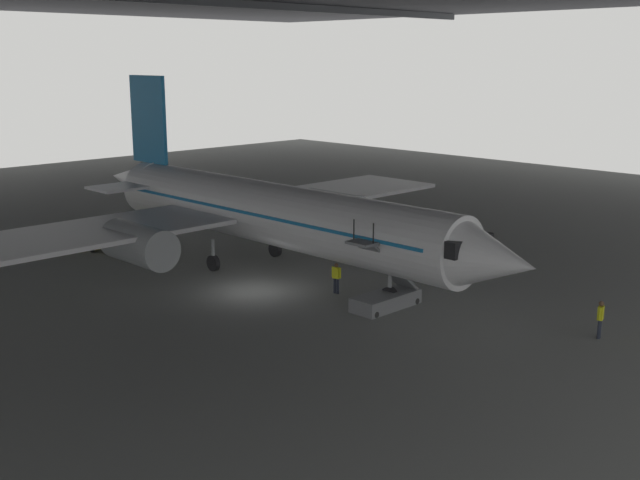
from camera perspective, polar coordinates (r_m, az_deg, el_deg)
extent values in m
plane|color=slate|center=(40.62, -4.85, -3.75)|extent=(110.00, 110.00, 0.00)
cylinder|color=white|center=(43.55, -3.45, 1.91)|extent=(3.49, 25.55, 3.43)
cone|color=white|center=(34.32, 12.47, -1.43)|extent=(3.37, 4.12, 3.36)
cube|color=black|center=(35.41, 9.58, -0.14)|extent=(2.92, 2.41, 0.75)
cone|color=white|center=(54.95, -13.34, 4.28)|extent=(2.92, 5.49, 2.91)
cube|color=#1972B2|center=(52.66, -12.34, 8.54)|extent=(0.25, 3.74, 5.61)
cube|color=white|center=(53.65, -9.43, 4.43)|extent=(4.37, 2.81, 0.16)
cube|color=white|center=(51.08, -13.83, 3.80)|extent=(4.37, 2.81, 0.16)
cube|color=white|center=(52.57, 0.89, 3.49)|extent=(14.34, 6.26, 0.24)
cylinder|color=#9EA3A8|center=(50.18, 1.02, 2.33)|extent=(2.13, 4.46, 2.12)
cube|color=white|center=(42.05, -16.37, 0.52)|extent=(14.34, 6.26, 0.24)
cylinder|color=#9EA3A8|center=(41.42, -13.00, -0.32)|extent=(2.13, 4.46, 2.12)
cube|color=#1972B2|center=(43.51, -3.45, 2.25)|extent=(3.55, 23.68, 0.16)
cylinder|color=#9EA3A8|center=(38.17, 5.09, -2.91)|extent=(0.20, 0.20, 1.15)
cylinder|color=black|center=(38.39, 5.07, -4.06)|extent=(0.30, 0.90, 0.90)
cylinder|color=#9EA3A8|center=(47.31, -3.29, 0.26)|extent=(0.20, 0.20, 1.15)
cylinder|color=black|center=(47.49, -3.28, -0.68)|extent=(0.30, 0.90, 0.90)
cylinder|color=#9EA3A8|center=(44.48, -7.77, -0.67)|extent=(0.20, 0.20, 1.15)
cylinder|color=black|center=(44.68, -7.74, -1.67)|extent=(0.30, 0.90, 0.90)
cube|color=slate|center=(37.99, 4.79, -4.40)|extent=(3.64, 1.51, 0.70)
cube|color=slate|center=(37.51, 4.84, -1.86)|extent=(3.39, 1.31, 2.88)
cube|color=slate|center=(35.96, 3.16, -0.19)|extent=(1.10, 1.30, 0.12)
cylinder|color=black|center=(35.46, 3.89, 0.43)|extent=(0.06, 0.06, 1.00)
cylinder|color=black|center=(36.25, 2.47, 0.73)|extent=(0.06, 0.06, 1.00)
cylinder|color=black|center=(36.55, 4.09, -5.43)|extent=(0.30, 0.12, 0.30)
cylinder|color=black|center=(37.44, 2.48, -4.95)|extent=(0.30, 0.12, 0.30)
cylinder|color=black|center=(38.73, 7.02, -4.42)|extent=(0.30, 0.12, 0.30)
cylinder|color=black|center=(39.57, 5.43, -4.00)|extent=(0.30, 0.12, 0.30)
cylinder|color=#232838|center=(35.96, 19.63, -6.05)|extent=(0.14, 0.14, 0.83)
cylinder|color=#232838|center=(35.79, 19.58, -6.13)|extent=(0.14, 0.14, 0.83)
cube|color=yellow|center=(35.65, 19.69, -5.01)|extent=(0.40, 0.31, 0.59)
cylinder|color=yellow|center=(35.86, 19.77, -4.86)|extent=(0.09, 0.09, 0.56)
cylinder|color=yellow|center=(35.43, 19.62, -5.07)|extent=(0.09, 0.09, 0.56)
sphere|color=brown|center=(35.53, 19.74, -4.36)|extent=(0.23, 0.23, 0.23)
cylinder|color=#232838|center=(40.03, 1.30, -3.36)|extent=(0.14, 0.14, 0.80)
cylinder|color=#232838|center=(40.13, 1.08, -3.32)|extent=(0.14, 0.14, 0.80)
cube|color=yellow|center=(39.89, 1.19, -2.40)|extent=(0.29, 0.40, 0.57)
cylinder|color=yellow|center=(39.76, 1.47, -2.41)|extent=(0.09, 0.09, 0.54)
cylinder|color=yellow|center=(40.00, 0.92, -2.31)|extent=(0.09, 0.09, 0.54)
sphere|color=brown|center=(39.78, 1.20, -1.84)|extent=(0.22, 0.22, 0.22)
cube|color=yellow|center=(51.35, -15.85, 0.00)|extent=(1.72, 2.43, 0.70)
cylinder|color=black|center=(50.80, -15.00, -0.47)|extent=(0.29, 0.47, 0.44)
cylinder|color=black|center=(50.55, -16.20, -0.61)|extent=(0.29, 0.47, 0.44)
cylinder|color=black|center=(52.31, -15.46, -0.11)|extent=(0.29, 0.47, 0.44)
cylinder|color=black|center=(52.07, -16.63, -0.25)|extent=(0.29, 0.47, 0.44)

